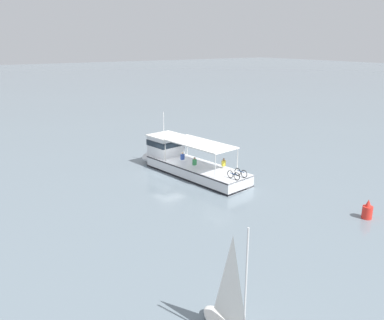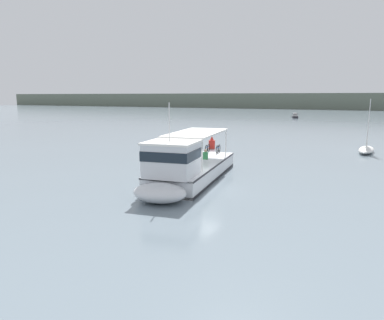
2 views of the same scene
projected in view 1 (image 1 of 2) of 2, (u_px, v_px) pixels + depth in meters
name	position (u px, v px, depth m)	size (l,w,h in m)	color
ground_plane	(169.00, 172.00, 37.28)	(400.00, 400.00, 0.00)	slate
ferry_main	(185.00, 162.00, 36.92)	(5.00, 13.03, 5.32)	silver
channel_buoy	(367.00, 211.00, 27.29)	(0.70, 0.70, 1.40)	red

